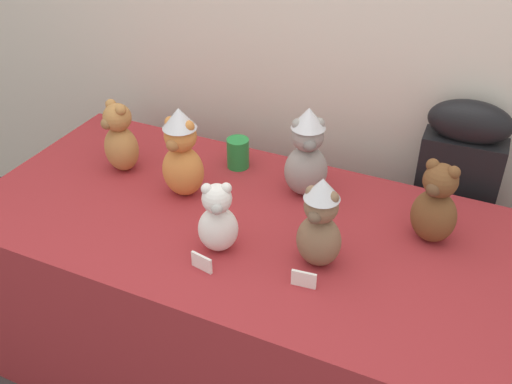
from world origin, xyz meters
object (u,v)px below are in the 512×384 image
at_px(party_cup_green, 238,153).
at_px(teddy_bear_mocha, 320,224).
at_px(instrument_case, 448,221).
at_px(teddy_bear_ash, 307,153).
at_px(display_table, 256,304).
at_px(teddy_bear_chestnut, 436,205).
at_px(teddy_bear_caramel, 120,139).
at_px(teddy_bear_ginger, 182,154).
at_px(teddy_bear_snow, 218,220).

bearing_deg(party_cup_green, teddy_bear_mocha, -40.86).
xyz_separation_m(instrument_case, teddy_bear_ash, (-0.45, -0.33, 0.36)).
bearing_deg(display_table, teddy_bear_mocha, -21.74).
bearing_deg(teddy_bear_chestnut, teddy_bear_caramel, -162.21).
bearing_deg(instrument_case, teddy_bear_chestnut, -95.50).
relative_size(instrument_case, teddy_bear_ash, 3.12).
distance_m(display_table, teddy_bear_ginger, 0.59).
relative_size(teddy_bear_snow, party_cup_green, 2.09).
bearing_deg(display_table, teddy_bear_chestnut, 16.67).
distance_m(teddy_bear_ginger, party_cup_green, 0.27).
bearing_deg(teddy_bear_ginger, instrument_case, 32.45).
bearing_deg(instrument_case, teddy_bear_ash, -146.25).
height_order(teddy_bear_chestnut, teddy_bear_mocha, teddy_bear_mocha).
height_order(teddy_bear_chestnut, teddy_bear_ginger, teddy_bear_ginger).
relative_size(display_table, teddy_bear_mocha, 6.49).
distance_m(teddy_bear_ash, teddy_bear_mocha, 0.36).
distance_m(instrument_case, teddy_bear_snow, 0.97).
xyz_separation_m(display_table, teddy_bear_ginger, (-0.29, 0.06, 0.50)).
xyz_separation_m(display_table, teddy_bear_ash, (0.08, 0.23, 0.50)).
height_order(teddy_bear_chestnut, party_cup_green, teddy_bear_chestnut).
bearing_deg(party_cup_green, teddy_bear_snow, -70.66).
relative_size(teddy_bear_ash, teddy_bear_mocha, 1.11).
relative_size(teddy_bear_snow, teddy_bear_caramel, 0.88).
bearing_deg(instrument_case, party_cup_green, -162.17).
bearing_deg(teddy_bear_ginger, display_table, -9.67).
bearing_deg(teddy_bear_caramel, instrument_case, 44.65).
height_order(teddy_bear_chestnut, teddy_bear_ash, teddy_bear_ash).
relative_size(teddy_bear_chestnut, teddy_bear_ginger, 0.85).
bearing_deg(teddy_bear_ginger, teddy_bear_caramel, 171.86).
bearing_deg(teddy_bear_caramel, teddy_bear_mocha, 8.57).
bearing_deg(teddy_bear_snow, teddy_bear_ginger, 110.59).
relative_size(teddy_bear_chestnut, teddy_bear_caramel, 1.02).
height_order(instrument_case, teddy_bear_ginger, teddy_bear_ginger).
xyz_separation_m(teddy_bear_ash, teddy_bear_snow, (-0.13, -0.38, -0.05)).
xyz_separation_m(teddy_bear_mocha, party_cup_green, (-0.44, 0.38, -0.08)).
bearing_deg(party_cup_green, teddy_bear_caramel, -152.93).
bearing_deg(teddy_bear_mocha, teddy_bear_caramel, 169.81).
bearing_deg(teddy_bear_snow, teddy_bear_chestnut, 0.91).
bearing_deg(teddy_bear_mocha, teddy_bear_snow, -164.22).
distance_m(teddy_bear_caramel, teddy_bear_ginger, 0.29).
height_order(instrument_case, teddy_bear_snow, instrument_case).
height_order(teddy_bear_snow, party_cup_green, teddy_bear_snow).
xyz_separation_m(teddy_bear_ash, teddy_bear_mocha, (0.16, -0.32, -0.01)).
height_order(display_table, teddy_bear_mocha, teddy_bear_mocha).
xyz_separation_m(teddy_bear_mocha, teddy_bear_ginger, (-0.53, 0.15, 0.01)).
bearing_deg(teddy_bear_ginger, teddy_bear_snow, -40.13).
bearing_deg(instrument_case, display_table, -135.90).
bearing_deg(teddy_bear_chestnut, teddy_bear_snow, -135.83).
relative_size(instrument_case, teddy_bear_ginger, 3.13).
distance_m(display_table, teddy_bear_snow, 0.49).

